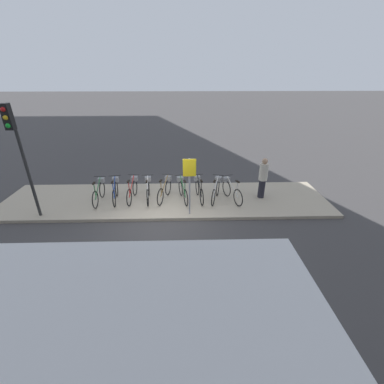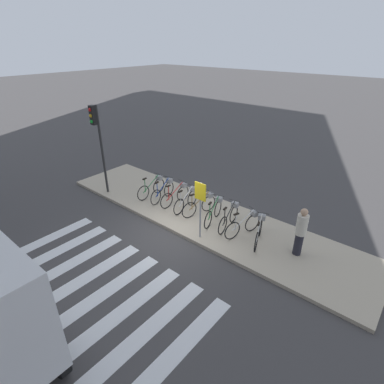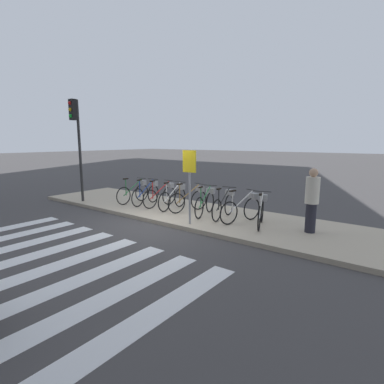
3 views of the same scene
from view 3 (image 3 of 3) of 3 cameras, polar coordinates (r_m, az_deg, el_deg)
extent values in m
plane|color=#423F3F|center=(8.89, -6.40, -6.22)|extent=(120.00, 120.00, 0.00)
cube|color=#B7A88E|center=(9.99, -0.34, -4.02)|extent=(12.84, 3.05, 0.12)
torus|color=black|center=(11.19, -12.91, -0.73)|extent=(0.04, 0.66, 0.66)
torus|color=black|center=(11.78, -9.54, -0.09)|extent=(0.04, 0.66, 0.66)
cylinder|color=#267238|center=(11.44, -11.22, 0.91)|extent=(0.04, 0.93, 0.56)
cylinder|color=#267238|center=(11.22, -12.48, 0.86)|extent=(0.03, 0.03, 0.60)
cube|color=black|center=(11.18, -12.54, 2.47)|extent=(0.07, 0.20, 0.04)
cylinder|color=#262626|center=(11.70, -9.61, 2.63)|extent=(0.46, 0.03, 0.02)
cube|color=gray|center=(11.76, -9.41, 1.75)|extent=(0.24, 0.20, 0.18)
torus|color=black|center=(10.73, -10.30, -1.07)|extent=(0.12, 0.66, 0.66)
torus|color=black|center=(11.43, -7.38, -0.34)|extent=(0.12, 0.66, 0.66)
cylinder|color=navy|center=(11.03, -8.83, 0.67)|extent=(0.16, 0.92, 0.56)
cylinder|color=navy|center=(10.78, -9.92, 0.59)|extent=(0.04, 0.04, 0.60)
cube|color=black|center=(10.73, -9.97, 2.26)|extent=(0.10, 0.21, 0.04)
cylinder|color=#262626|center=(11.35, -7.44, 2.46)|extent=(0.46, 0.09, 0.02)
cube|color=gray|center=(11.41, -7.27, 1.56)|extent=(0.26, 0.23, 0.18)
torus|color=black|center=(10.39, -7.98, -1.37)|extent=(0.08, 0.66, 0.66)
torus|color=black|center=(10.99, -4.39, -0.69)|extent=(0.08, 0.66, 0.66)
cylinder|color=red|center=(10.64, -6.16, 0.39)|extent=(0.09, 0.93, 0.56)
cylinder|color=red|center=(10.42, -7.49, 0.34)|extent=(0.03, 0.03, 0.60)
cube|color=black|center=(10.37, -7.53, 2.07)|extent=(0.08, 0.20, 0.04)
cylinder|color=#262626|center=(10.90, -4.43, 2.22)|extent=(0.46, 0.06, 0.02)
cube|color=gray|center=(10.96, -4.23, 1.28)|extent=(0.25, 0.22, 0.18)
torus|color=black|center=(9.88, -5.29, -1.89)|extent=(0.09, 0.66, 0.66)
torus|color=black|center=(10.60, -2.28, -1.06)|extent=(0.09, 0.66, 0.66)
cylinder|color=silver|center=(10.19, -3.75, 0.01)|extent=(0.11, 0.92, 0.56)
cylinder|color=silver|center=(9.92, -4.87, -0.08)|extent=(0.03, 0.03, 0.60)
cube|color=black|center=(9.87, -4.90, 1.74)|extent=(0.09, 0.21, 0.04)
cylinder|color=#262626|center=(10.51, -2.30, 1.96)|extent=(0.46, 0.06, 0.02)
cube|color=gray|center=(10.58, -2.14, 0.99)|extent=(0.26, 0.22, 0.18)
torus|color=black|center=(9.62, -2.96, -2.18)|extent=(0.22, 0.65, 0.66)
torus|color=black|center=(10.14, 1.31, -1.55)|extent=(0.22, 0.65, 0.66)
cylinder|color=olive|center=(9.82, -0.77, -0.33)|extent=(0.28, 0.90, 0.56)
cylinder|color=olive|center=(9.63, -2.36, -0.35)|extent=(0.04, 0.04, 0.60)
cube|color=black|center=(9.58, -2.37, 1.52)|extent=(0.12, 0.21, 0.04)
cylinder|color=#262626|center=(10.05, 1.32, 1.60)|extent=(0.45, 0.15, 0.02)
cube|color=gray|center=(10.11, 1.54, 0.58)|extent=(0.29, 0.26, 0.18)
torus|color=black|center=(8.97, 1.37, -3.05)|extent=(0.18, 0.65, 0.66)
torus|color=black|center=(9.79, 3.45, -1.97)|extent=(0.18, 0.65, 0.66)
cylinder|color=#267238|center=(9.33, 2.47, -0.89)|extent=(0.24, 0.91, 0.56)
cylinder|color=#267238|center=(9.02, 1.69, -1.04)|extent=(0.04, 0.04, 0.60)
cube|color=black|center=(8.97, 1.70, 0.95)|extent=(0.11, 0.21, 0.04)
cylinder|color=#262626|center=(9.69, 3.49, 1.29)|extent=(0.45, 0.13, 0.02)
cube|color=gray|center=(9.77, 3.58, 0.25)|extent=(0.28, 0.25, 0.18)
torus|color=black|center=(8.66, 4.74, -3.53)|extent=(0.13, 0.66, 0.66)
torus|color=black|center=(9.48, 7.05, -2.42)|extent=(0.13, 0.66, 0.66)
cylinder|color=black|center=(9.01, 5.98, -1.30)|extent=(0.16, 0.92, 0.56)
cylinder|color=black|center=(8.71, 5.11, -1.46)|extent=(0.04, 0.04, 0.60)
cube|color=black|center=(8.66, 5.14, 0.60)|extent=(0.10, 0.21, 0.04)
cylinder|color=#262626|center=(9.38, 7.12, 0.94)|extent=(0.46, 0.09, 0.02)
cube|color=gray|center=(9.45, 7.22, -0.14)|extent=(0.27, 0.23, 0.18)
torus|color=black|center=(8.40, 7.03, -4.00)|extent=(0.23, 0.64, 0.66)
torus|color=black|center=(9.02, 11.32, -3.16)|extent=(0.23, 0.64, 0.66)
cylinder|color=silver|center=(8.65, 9.30, -1.85)|extent=(0.31, 0.89, 0.56)
cylinder|color=silver|center=(8.42, 7.70, -1.91)|extent=(0.04, 0.04, 0.60)
cube|color=black|center=(8.36, 7.75, 0.22)|extent=(0.13, 0.21, 0.04)
cylinder|color=#262626|center=(8.91, 11.44, 0.37)|extent=(0.45, 0.16, 0.02)
cube|color=gray|center=(8.98, 11.62, -0.78)|extent=(0.29, 0.26, 0.18)
torus|color=black|center=(7.95, 12.68, -4.97)|extent=(0.26, 0.64, 0.66)
torus|color=black|center=(8.83, 13.21, -3.52)|extent=(0.26, 0.64, 0.66)
cylinder|color=beige|center=(8.33, 13.03, -2.42)|extent=(0.34, 0.88, 0.56)
cylinder|color=beige|center=(8.00, 12.84, -2.68)|extent=(0.04, 0.04, 0.60)
cube|color=black|center=(7.94, 12.93, -0.44)|extent=(0.13, 0.21, 0.04)
cylinder|color=#262626|center=(8.72, 13.35, 0.09)|extent=(0.44, 0.18, 0.02)
cube|color=gray|center=(8.80, 13.33, -1.06)|extent=(0.29, 0.27, 0.18)
cylinder|color=#23232D|center=(8.23, 21.65, -4.60)|extent=(0.26, 0.26, 0.75)
cylinder|color=beige|center=(8.09, 21.97, 0.31)|extent=(0.34, 0.34, 0.67)
sphere|color=tan|center=(8.03, 22.17, 3.44)|extent=(0.22, 0.22, 0.22)
cylinder|color=#2D2D2D|center=(12.21, -20.57, 7.21)|extent=(0.10, 0.10, 3.81)
cube|color=black|center=(12.16, -21.75, 14.37)|extent=(0.24, 0.20, 0.75)
sphere|color=red|center=(12.14, -22.24, 15.42)|extent=(0.14, 0.14, 0.14)
sphere|color=gold|center=(12.11, -22.17, 14.34)|extent=(0.14, 0.14, 0.14)
sphere|color=green|center=(12.09, -22.10, 13.26)|extent=(0.14, 0.14, 0.14)
cylinder|color=#99999E|center=(8.27, -0.43, 0.80)|extent=(0.06, 0.06, 2.06)
cube|color=yellow|center=(8.17, -0.52, 5.86)|extent=(0.44, 0.03, 0.60)
camera|label=1|loc=(5.88, -73.72, 26.91)|focal=24.00mm
camera|label=2|loc=(3.77, 177.66, 75.00)|focal=28.00mm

